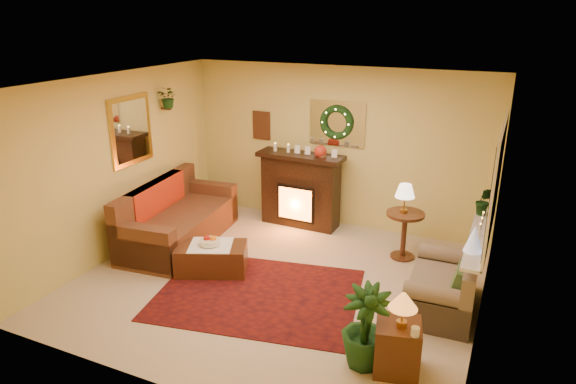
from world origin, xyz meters
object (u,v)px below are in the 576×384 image
at_px(loveseat, 443,276).
at_px(coffee_table, 211,258).
at_px(fireplace, 301,193).
at_px(sofa, 179,216).
at_px(end_table_square, 397,347).
at_px(side_table_round, 404,237).

bearing_deg(loveseat, coffee_table, -174.46).
distance_m(fireplace, loveseat, 3.05).
height_order(sofa, end_table_square, sofa).
bearing_deg(end_table_square, coffee_table, 160.54).
xyz_separation_m(side_table_round, coffee_table, (-2.28, -1.52, -0.11)).
distance_m(fireplace, coffee_table, 2.12).
bearing_deg(fireplace, end_table_square, -51.01).
bearing_deg(coffee_table, sofa, 123.60).
relative_size(fireplace, end_table_square, 2.37).
bearing_deg(end_table_square, fireplace, 127.56).
height_order(loveseat, coffee_table, loveseat).
relative_size(loveseat, side_table_round, 1.83).
bearing_deg(sofa, fireplace, 39.57).
bearing_deg(loveseat, end_table_square, -101.17).
height_order(fireplace, coffee_table, fireplace).
xyz_separation_m(side_table_round, end_table_square, (0.49, -2.50, -0.05)).
relative_size(fireplace, coffee_table, 1.34).
bearing_deg(loveseat, fireplace, 145.08).
xyz_separation_m(fireplace, loveseat, (2.55, -1.66, -0.13)).
distance_m(loveseat, end_table_square, 1.40).
relative_size(sofa, loveseat, 1.70).
relative_size(loveseat, coffee_table, 1.36).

